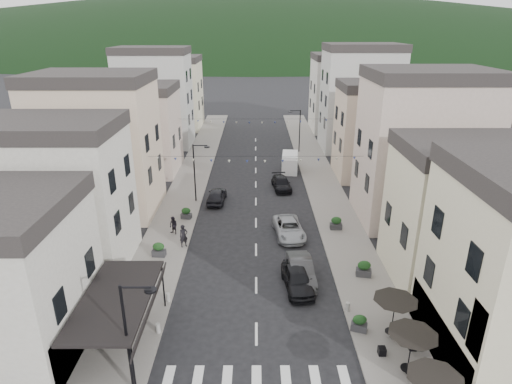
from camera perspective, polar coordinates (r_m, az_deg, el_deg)
sidewalk_left at (r=49.68m, az=-8.72°, el=1.46°), size 4.00×76.00×0.12m
sidewalk_right at (r=49.70m, az=8.65°, el=1.47°), size 4.00×76.00×0.12m
hill_backdrop at (r=314.62m, az=-0.09°, el=18.36°), size 640.00×360.00×70.00m
boutique_awning at (r=24.64m, az=-17.56°, el=-13.50°), size 3.77×7.50×3.28m
buildings_row_left at (r=54.95m, az=-15.55°, el=9.43°), size 10.20×54.16×14.00m
buildings_row_right at (r=53.85m, az=15.80°, el=9.39°), size 10.20×54.16×14.50m
cafe_terrace at (r=23.60m, az=20.12°, el=-17.89°), size 2.50×8.10×2.53m
streetlamp_left_near at (r=21.60m, az=-16.28°, el=-16.96°), size 1.70×0.56×6.00m
streetlamp_left_far at (r=42.65m, az=-7.88°, el=3.31°), size 1.70×0.56×6.00m
streetlamp_right_far at (r=59.92m, az=5.60°, el=8.68°), size 1.70×0.56×6.00m
bollards at (r=25.61m, az=0.05°, el=-18.38°), size 11.66×10.26×0.60m
bunting_near at (r=37.85m, az=-0.01°, el=4.28°), size 19.00×0.28×0.62m
bunting_far at (r=53.35m, az=-0.04°, el=9.35°), size 19.00×0.28×0.62m
parked_car_a at (r=29.70m, az=5.54°, el=-11.44°), size 2.26×4.55×1.49m
parked_car_b at (r=30.62m, az=6.02°, el=-10.33°), size 1.88×4.67×1.51m
parked_car_c at (r=36.51m, az=4.41°, el=-4.85°), size 2.83×5.19×1.38m
parked_car_d at (r=46.75m, az=3.41°, el=1.15°), size 2.27×4.58×1.28m
parked_car_e at (r=43.36m, az=-5.28°, el=-0.46°), size 1.94×4.32×1.44m
delivery_van at (r=52.82m, az=4.53°, el=4.06°), size 2.28×4.86×2.25m
pedestrian_a at (r=34.82m, az=-9.63°, el=-5.79°), size 0.82×0.73×1.89m
pedestrian_b at (r=37.07m, az=-10.95°, el=-4.40°), size 0.97×0.92×1.58m
planter_la at (r=34.01m, az=-12.85°, el=-7.49°), size 1.07×0.67×1.14m
planter_lb at (r=39.89m, az=-9.30°, el=-2.81°), size 1.04×0.73×1.05m
planter_ra at (r=26.69m, az=13.61°, el=-16.61°), size 1.04×0.78×1.04m
planter_rb at (r=31.70m, az=14.19°, el=-9.87°), size 1.14×0.76×1.18m
planter_rc at (r=38.00m, az=10.64°, el=-4.10°), size 1.03×0.57×1.15m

